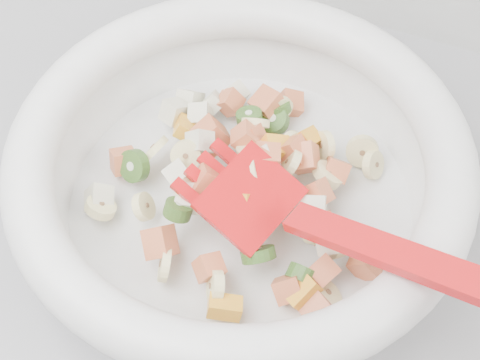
% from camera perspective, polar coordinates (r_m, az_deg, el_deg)
% --- Properties ---
extents(mixing_bowl, '(0.45, 0.36, 0.15)m').
position_cam_1_polar(mixing_bowl, '(0.57, 0.08, 0.46)').
color(mixing_bowl, white).
rests_on(mixing_bowl, counter).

